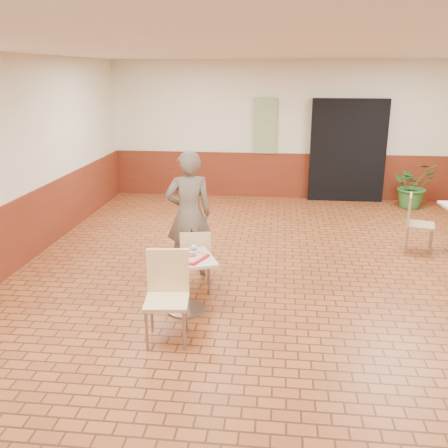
# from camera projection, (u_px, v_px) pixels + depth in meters

# --- Properties ---
(room_shell) EXTENTS (8.01, 10.01, 3.01)m
(room_shell) POSITION_uv_depth(u_px,v_px,m) (300.00, 177.00, 6.16)
(room_shell) COLOR brown
(room_shell) RESTS_ON ground
(wainscot_band) EXTENTS (8.00, 10.00, 1.00)m
(wainscot_band) POSITION_uv_depth(u_px,v_px,m) (296.00, 253.00, 6.45)
(wainscot_band) COLOR #5E2212
(wainscot_band) RESTS_ON ground
(corridor_doorway) EXTENTS (1.60, 0.22, 2.20)m
(corridor_doorway) POSITION_uv_depth(u_px,v_px,m) (348.00, 151.00, 10.78)
(corridor_doorway) COLOR black
(corridor_doorway) RESTS_ON ground
(promo_poster) EXTENTS (0.50, 0.03, 1.20)m
(promo_poster) POSITION_uv_depth(u_px,v_px,m) (265.00, 126.00, 10.88)
(promo_poster) COLOR gray
(promo_poster) RESTS_ON wainscot_band
(main_table) EXTENTS (0.64, 0.64, 0.68)m
(main_table) POSITION_uv_depth(u_px,v_px,m) (185.00, 275.00, 5.86)
(main_table) COLOR beige
(main_table) RESTS_ON ground
(chair_main_front) EXTENTS (0.50, 0.50, 0.97)m
(chair_main_front) POSITION_uv_depth(u_px,v_px,m) (167.00, 291.00, 5.25)
(chair_main_front) COLOR #E8C68B
(chair_main_front) RESTS_ON ground
(chair_main_back) EXTENTS (0.46, 0.46, 0.85)m
(chair_main_back) POSITION_uv_depth(u_px,v_px,m) (196.00, 258.00, 6.37)
(chair_main_back) COLOR #D4B47F
(chair_main_back) RESTS_ON ground
(customer) EXTENTS (0.74, 0.59, 1.76)m
(customer) POSITION_uv_depth(u_px,v_px,m) (189.00, 214.00, 6.82)
(customer) COLOR #5F5549
(customer) RESTS_ON ground
(serving_tray) EXTENTS (0.46, 0.36, 0.03)m
(serving_tray) POSITION_uv_depth(u_px,v_px,m) (185.00, 256.00, 5.79)
(serving_tray) COLOR #AF100D
(serving_tray) RESTS_ON main_table
(ring_donut) EXTENTS (0.12, 0.12, 0.03)m
(ring_donut) POSITION_uv_depth(u_px,v_px,m) (175.00, 252.00, 5.86)
(ring_donut) COLOR #D7924E
(ring_donut) RESTS_ON serving_tray
(long_john_donut) EXTENTS (0.15, 0.08, 0.05)m
(long_john_donut) POSITION_uv_depth(u_px,v_px,m) (190.00, 254.00, 5.77)
(long_john_donut) COLOR #CC743B
(long_john_donut) RESTS_ON serving_tray
(paper_cup) EXTENTS (0.07, 0.07, 0.08)m
(paper_cup) POSITION_uv_depth(u_px,v_px,m) (194.00, 249.00, 5.87)
(paper_cup) COLOR silver
(paper_cup) RESTS_ON serving_tray
(chair_second_left) EXTENTS (0.50, 0.50, 0.90)m
(chair_second_left) POSITION_uv_depth(u_px,v_px,m) (416.00, 220.00, 7.88)
(chair_second_left) COLOR tan
(chair_second_left) RESTS_ON ground
(potted_plant) EXTENTS (1.09, 1.03, 0.96)m
(potted_plant) POSITION_uv_depth(u_px,v_px,m) (413.00, 185.00, 10.37)
(potted_plant) COLOR #2E692A
(potted_plant) RESTS_ON ground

